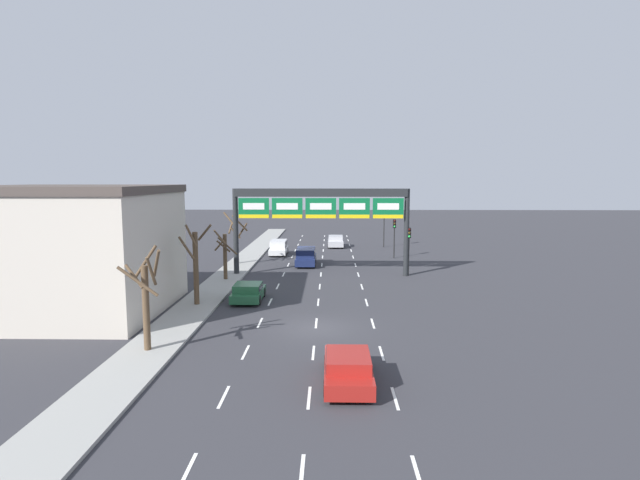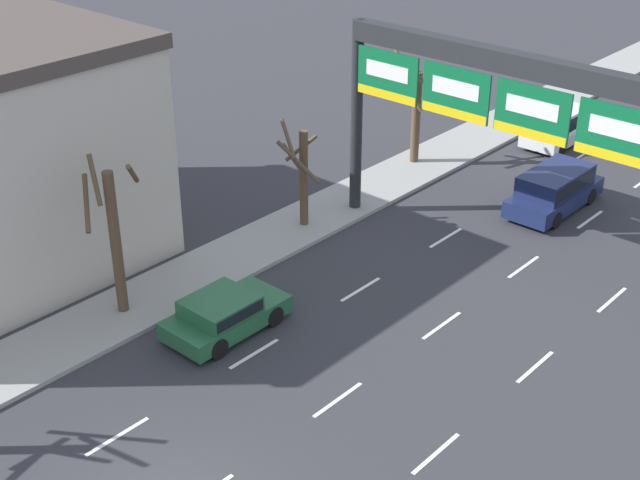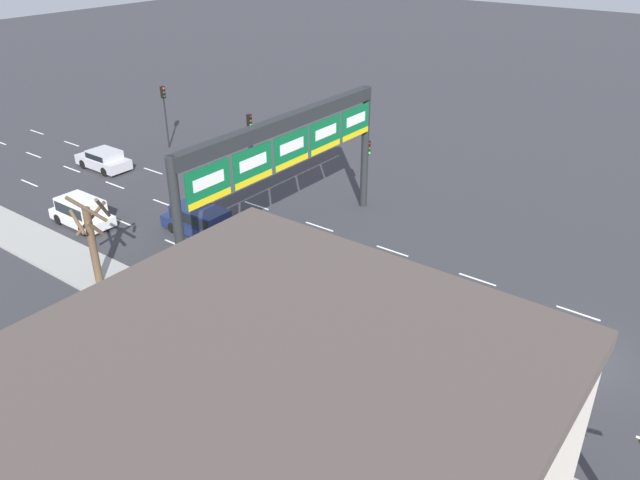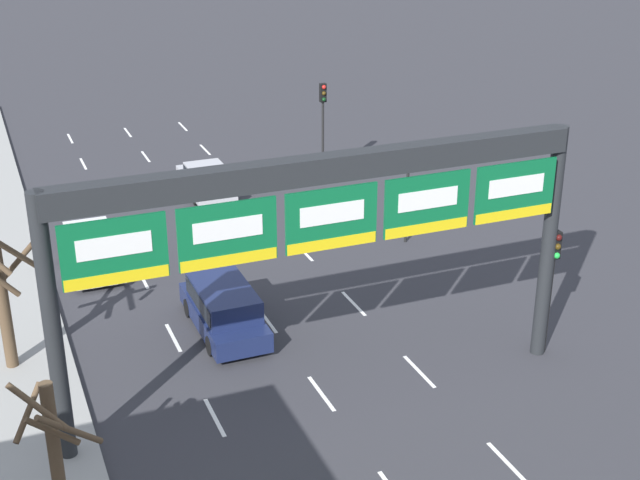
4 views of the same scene
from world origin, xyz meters
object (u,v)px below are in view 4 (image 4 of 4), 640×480
object	(u,v)px
suv_white	(92,249)
car_silver	(206,179)
traffic_light_near_gantry	(323,112)
sign_gantry	(328,210)
traffic_light_far_end	(553,267)
tree_bare_third	(53,444)
tree_bare_furthest	(3,293)
traffic_light_mid_block	(408,174)
suv_navy	(224,306)

from	to	relation	value
suv_white	car_silver	bearing A→B (deg)	46.37
car_silver	traffic_light_near_gantry	distance (m)	6.54
car_silver	suv_white	size ratio (longest dim) A/B	1.04
suv_white	traffic_light_near_gantry	xyz separation A→B (m)	(12.36, 6.65, 2.52)
sign_gantry	traffic_light_near_gantry	distance (m)	20.08
traffic_light_far_end	tree_bare_third	xyz separation A→B (m)	(-15.49, -2.51, -0.71)
traffic_light_far_end	tree_bare_furthest	world-z (taller)	tree_bare_furthest
traffic_light_mid_block	sign_gantry	bearing A→B (deg)	-127.96
suv_navy	tree_bare_third	distance (m)	10.12
traffic_light_near_gantry	tree_bare_third	xyz separation A→B (m)	(-15.33, -20.97, -1.13)
sign_gantry	car_silver	bearing A→B (deg)	85.39
tree_bare_third	tree_bare_furthest	bearing A→B (deg)	93.80
suv_navy	tree_bare_furthest	xyz separation A→B (m)	(-6.83, 0.01, 1.74)
suv_white	tree_bare_third	xyz separation A→B (m)	(-2.96, -14.31, 1.40)
suv_white	traffic_light_far_end	bearing A→B (deg)	-43.30
traffic_light_near_gantry	traffic_light_far_end	bearing A→B (deg)	-89.49
traffic_light_far_end	tree_bare_third	world-z (taller)	tree_bare_third
traffic_light_far_end	suv_white	bearing A→B (deg)	136.70
traffic_light_near_gantry	traffic_light_mid_block	distance (m)	8.71
suv_white	traffic_light_near_gantry	size ratio (longest dim) A/B	0.84
sign_gantry	car_silver	xyz separation A→B (m)	(1.49, 18.51, -5.28)
tree_bare_furthest	suv_white	bearing A→B (deg)	61.86
suv_navy	tree_bare_furthest	size ratio (longest dim) A/B	0.94
car_silver	suv_navy	xyz separation A→B (m)	(-3.05, -13.23, 0.17)
suv_white	tree_bare_furthest	size ratio (longest dim) A/B	0.80
sign_gantry	suv_navy	xyz separation A→B (m)	(-1.56, 5.28, -5.11)
traffic_light_near_gantry	traffic_light_far_end	xyz separation A→B (m)	(0.16, -18.46, -0.42)
suv_navy	suv_white	world-z (taller)	suv_navy
suv_navy	suv_white	distance (m)	7.33
traffic_light_near_gantry	traffic_light_far_end	distance (m)	18.46
traffic_light_near_gantry	tree_bare_third	bearing A→B (deg)	-126.17
suv_navy	traffic_light_far_end	distance (m)	10.80
sign_gantry	car_silver	size ratio (longest dim) A/B	3.63
car_silver	tree_bare_third	xyz separation A→B (m)	(-9.36, -21.02, 1.55)
tree_bare_third	car_silver	bearing A→B (deg)	66.00
tree_bare_third	tree_bare_furthest	world-z (taller)	tree_bare_furthest
suv_white	tree_bare_third	size ratio (longest dim) A/B	0.98
car_silver	suv_white	distance (m)	9.27
car_silver	traffic_light_far_end	xyz separation A→B (m)	(6.13, -18.51, 2.26)
traffic_light_near_gantry	car_silver	bearing A→B (deg)	179.45
sign_gantry	suv_white	xyz separation A→B (m)	(-4.90, 11.80, -5.12)
sign_gantry	suv_navy	world-z (taller)	sign_gantry
sign_gantry	traffic_light_mid_block	size ratio (longest dim) A/B	3.67
sign_gantry	traffic_light_mid_block	bearing A→B (deg)	52.04
tree_bare_furthest	car_silver	bearing A→B (deg)	53.23
traffic_light_mid_block	traffic_light_far_end	bearing A→B (deg)	-89.94
suv_white	tree_bare_furthest	distance (m)	7.59
sign_gantry	traffic_light_far_end	world-z (taller)	sign_gantry
car_silver	traffic_light_mid_block	distance (m)	10.91
traffic_light_mid_block	tree_bare_furthest	world-z (taller)	tree_bare_furthest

